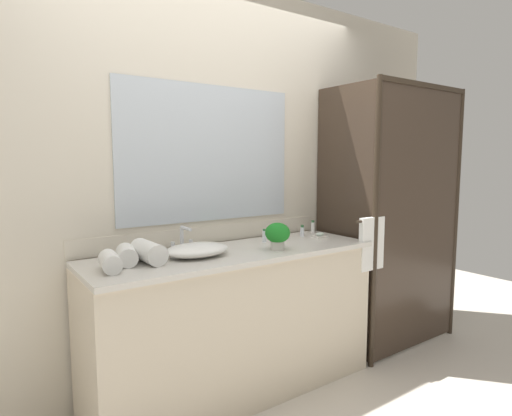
{
  "coord_description": "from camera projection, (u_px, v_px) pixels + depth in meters",
  "views": [
    {
      "loc": [
        -1.34,
        -2.12,
        1.44
      ],
      "look_at": [
        0.15,
        0.0,
        1.15
      ],
      "focal_mm": 29.66,
      "sensor_mm": 36.0,
      "label": 1
    }
  ],
  "objects": [
    {
      "name": "ground_plane",
      "position": [
        237.0,
        391.0,
        2.65
      ],
      "size": [
        8.0,
        8.0,
        0.0
      ],
      "primitive_type": "plane",
      "color": "beige"
    },
    {
      "name": "wall_back_with_mirror",
      "position": [
        207.0,
        182.0,
        2.79
      ],
      "size": [
        4.4,
        0.06,
        2.6
      ],
      "color": "beige",
      "rests_on": "ground_plane"
    },
    {
      "name": "vanity_cabinet",
      "position": [
        235.0,
        322.0,
        2.61
      ],
      "size": [
        1.8,
        0.58,
        0.9
      ],
      "color": "beige",
      "rests_on": "ground_plane"
    },
    {
      "name": "shower_enclosure",
      "position": [
        395.0,
        218.0,
        3.12
      ],
      "size": [
        1.2,
        0.59,
        2.0
      ],
      "color": "#2D2319",
      "rests_on": "ground_plane"
    },
    {
      "name": "sink_basin",
      "position": [
        197.0,
        250.0,
        2.4
      ],
      "size": [
        0.38,
        0.28,
        0.07
      ],
      "primitive_type": "ellipsoid",
      "color": "white",
      "rests_on": "vanity_cabinet"
    },
    {
      "name": "faucet",
      "position": [
        183.0,
        242.0,
        2.56
      ],
      "size": [
        0.17,
        0.14,
        0.15
      ],
      "color": "silver",
      "rests_on": "vanity_cabinet"
    },
    {
      "name": "potted_plant",
      "position": [
        278.0,
        234.0,
        2.57
      ],
      "size": [
        0.15,
        0.15,
        0.17
      ],
      "color": "beige",
      "rests_on": "vanity_cabinet"
    },
    {
      "name": "soap_dish",
      "position": [
        320.0,
        235.0,
        2.99
      ],
      "size": [
        0.1,
        0.07,
        0.04
      ],
      "color": "silver",
      "rests_on": "vanity_cabinet"
    },
    {
      "name": "amenity_bottle_shampoo",
      "position": [
        264.0,
        236.0,
        2.81
      ],
      "size": [
        0.03,
        0.03,
        0.09
      ],
      "color": "silver",
      "rests_on": "vanity_cabinet"
    },
    {
      "name": "amenity_bottle_lotion",
      "position": [
        302.0,
        231.0,
        3.03
      ],
      "size": [
        0.03,
        0.03,
        0.08
      ],
      "color": "silver",
      "rests_on": "vanity_cabinet"
    },
    {
      "name": "amenity_bottle_body_wash",
      "position": [
        313.0,
        227.0,
        3.19
      ],
      "size": [
        0.03,
        0.03,
        0.09
      ],
      "color": "white",
      "rests_on": "vanity_cabinet"
    },
    {
      "name": "rolled_towel_near_edge",
      "position": [
        110.0,
        262.0,
        2.08
      ],
      "size": [
        0.12,
        0.2,
        0.09
      ],
      "primitive_type": "cylinder",
      "rotation": [
        1.57,
        0.0,
        -0.15
      ],
      "color": "white",
      "rests_on": "vanity_cabinet"
    },
    {
      "name": "rolled_towel_middle",
      "position": [
        127.0,
        255.0,
        2.21
      ],
      "size": [
        0.14,
        0.2,
        0.1
      ],
      "primitive_type": "cylinder",
      "rotation": [
        1.57,
        0.0,
        -0.22
      ],
      "color": "white",
      "rests_on": "vanity_cabinet"
    },
    {
      "name": "rolled_towel_far_edge",
      "position": [
        148.0,
        252.0,
        2.25
      ],
      "size": [
        0.13,
        0.26,
        0.11
      ],
      "primitive_type": "cylinder",
      "rotation": [
        1.57,
        0.0,
        0.05
      ],
      "color": "white",
      "rests_on": "vanity_cabinet"
    }
  ]
}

